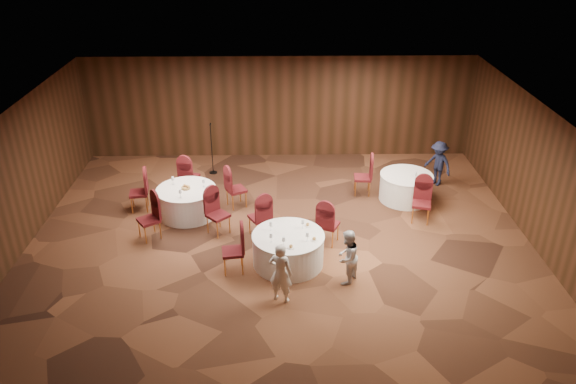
{
  "coord_description": "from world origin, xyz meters",
  "views": [
    {
      "loc": [
        -0.02,
        -11.72,
        7.21
      ],
      "look_at": [
        0.2,
        0.2,
        1.1
      ],
      "focal_mm": 35.0,
      "sensor_mm": 36.0,
      "label": 1
    }
  ],
  "objects_px": {
    "table_left": "(187,201)",
    "table_right": "(406,187)",
    "man_c": "(438,163)",
    "mic_stand": "(212,159)",
    "table_main": "(288,249)",
    "woman_a": "(281,273)",
    "woman_b": "(347,257)"
  },
  "relations": [
    {
      "from": "table_main",
      "to": "table_right",
      "type": "xyz_separation_m",
      "value": [
        3.25,
        3.04,
        0.0
      ]
    },
    {
      "from": "table_left",
      "to": "table_right",
      "type": "relative_size",
      "value": 1.08
    },
    {
      "from": "table_right",
      "to": "woman_a",
      "type": "bearing_deg",
      "value": -128.16
    },
    {
      "from": "mic_stand",
      "to": "woman_b",
      "type": "bearing_deg",
      "value": -58.55
    },
    {
      "from": "table_right",
      "to": "table_left",
      "type": "bearing_deg",
      "value": -172.83
    },
    {
      "from": "table_right",
      "to": "man_c",
      "type": "relative_size",
      "value": 1.08
    },
    {
      "from": "table_right",
      "to": "table_main",
      "type": "bearing_deg",
      "value": -136.94
    },
    {
      "from": "woman_a",
      "to": "man_c",
      "type": "height_order",
      "value": "woman_a"
    },
    {
      "from": "table_left",
      "to": "woman_b",
      "type": "distance_m",
      "value": 4.86
    },
    {
      "from": "table_main",
      "to": "table_left",
      "type": "distance_m",
      "value": 3.46
    },
    {
      "from": "woman_a",
      "to": "man_c",
      "type": "xyz_separation_m",
      "value": [
        4.52,
        5.27,
        -0.01
      ]
    },
    {
      "from": "table_main",
      "to": "table_left",
      "type": "bearing_deg",
      "value": 138.17
    },
    {
      "from": "table_right",
      "to": "woman_a",
      "type": "height_order",
      "value": "woman_a"
    },
    {
      "from": "table_left",
      "to": "woman_b",
      "type": "xyz_separation_m",
      "value": [
        3.8,
        -3.02,
        0.24
      ]
    },
    {
      "from": "woman_a",
      "to": "woman_b",
      "type": "xyz_separation_m",
      "value": [
        1.4,
        0.61,
        -0.05
      ]
    },
    {
      "from": "mic_stand",
      "to": "man_c",
      "type": "bearing_deg",
      "value": -7.86
    },
    {
      "from": "table_left",
      "to": "table_right",
      "type": "bearing_deg",
      "value": 7.17
    },
    {
      "from": "table_left",
      "to": "woman_a",
      "type": "distance_m",
      "value": 4.36
    },
    {
      "from": "table_right",
      "to": "man_c",
      "type": "height_order",
      "value": "man_c"
    },
    {
      "from": "woman_b",
      "to": "man_c",
      "type": "height_order",
      "value": "man_c"
    },
    {
      "from": "table_right",
      "to": "mic_stand",
      "type": "xyz_separation_m",
      "value": [
        -5.43,
        1.81,
        0.08
      ]
    },
    {
      "from": "table_right",
      "to": "mic_stand",
      "type": "bearing_deg",
      "value": 161.57
    },
    {
      "from": "table_left",
      "to": "woman_a",
      "type": "height_order",
      "value": "woman_a"
    },
    {
      "from": "table_left",
      "to": "mic_stand",
      "type": "bearing_deg",
      "value": 81.03
    },
    {
      "from": "table_main",
      "to": "table_right",
      "type": "relative_size",
      "value": 1.13
    },
    {
      "from": "table_main",
      "to": "table_left",
      "type": "height_order",
      "value": "same"
    },
    {
      "from": "woman_a",
      "to": "mic_stand",
      "type": "bearing_deg",
      "value": -51.02
    },
    {
      "from": "table_main",
      "to": "table_right",
      "type": "bearing_deg",
      "value": 43.06
    },
    {
      "from": "table_right",
      "to": "man_c",
      "type": "distance_m",
      "value": 1.45
    },
    {
      "from": "woman_a",
      "to": "woman_b",
      "type": "height_order",
      "value": "woman_a"
    },
    {
      "from": "table_main",
      "to": "mic_stand",
      "type": "height_order",
      "value": "mic_stand"
    },
    {
      "from": "man_c",
      "to": "woman_b",
      "type": "bearing_deg",
      "value": -73.31
    }
  ]
}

